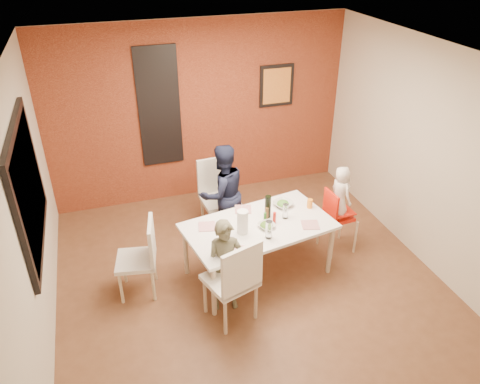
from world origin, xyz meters
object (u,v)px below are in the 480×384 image
object	(u,v)px
child_far	(223,193)
wine_bottle	(268,207)
high_chair	(336,215)
chair_near	(235,278)
chair_left	(143,254)
toddler	(341,192)
chair_far	(217,192)
paper_towel_roll	(243,222)
dining_table	(259,229)
child_near	(226,266)

from	to	relation	value
child_far	wine_bottle	bearing A→B (deg)	101.24
high_chair	chair_near	bearing A→B (deg)	112.38
chair_left	toddler	xyz separation A→B (m)	(2.51, 0.06, 0.34)
chair_far	chair_left	world-z (taller)	chair_far
chair_far	chair_near	bearing A→B (deg)	-103.23
toddler	wine_bottle	distance (m)	0.98
toddler	wine_bottle	size ratio (longest dim) A/B	2.41
chair_near	chair_far	size ratio (longest dim) A/B	1.02
high_chair	paper_towel_roll	distance (m)	1.41
chair_near	high_chair	world-z (taller)	chair_near
chair_near	toddler	world-z (taller)	toddler
dining_table	toddler	xyz separation A→B (m)	(1.14, 0.15, 0.22)
paper_towel_roll	child_near	bearing A→B (deg)	-131.65
chair_far	wine_bottle	xyz separation A→B (m)	(0.36, -1.00, 0.28)
chair_left	child_near	world-z (taller)	child_near
child_near	chair_left	bearing A→B (deg)	156.33
chair_near	child_far	distance (m)	1.60
dining_table	child_near	xyz separation A→B (m)	(-0.54, -0.43, -0.09)
dining_table	chair_far	size ratio (longest dim) A/B	1.80
chair_far	child_far	size ratio (longest dim) A/B	0.75
chair_left	dining_table	bearing A→B (deg)	96.89
high_chair	dining_table	bearing A→B (deg)	92.87
paper_towel_roll	dining_table	bearing A→B (deg)	21.42
chair_far	child_near	world-z (taller)	child_near
child_near	toddler	bearing A→B (deg)	28.36
chair_far	chair_left	size ratio (longest dim) A/B	1.08
wine_bottle	paper_towel_roll	bearing A→B (deg)	-150.64
child_near	wine_bottle	size ratio (longest dim) A/B	3.95
dining_table	chair_near	world-z (taller)	chair_near
chair_near	wine_bottle	size ratio (longest dim) A/B	3.68
chair_left	high_chair	size ratio (longest dim) A/B	1.07
chair_near	child_near	distance (m)	0.25
chair_near	wine_bottle	bearing A→B (deg)	-147.09
chair_left	paper_towel_roll	size ratio (longest dim) A/B	3.30
chair_far	chair_left	bearing A→B (deg)	-141.89
chair_far	high_chair	distance (m)	1.65
dining_table	chair_near	distance (m)	0.85
chair_left	child_far	distance (m)	1.42
high_chair	wine_bottle	bearing A→B (deg)	86.48
high_chair	child_far	xyz separation A→B (m)	(-1.31, 0.73, 0.15)
high_chair	paper_towel_roll	size ratio (longest dim) A/B	3.10
child_near	toddler	xyz separation A→B (m)	(1.68, 0.59, 0.31)
child_near	dining_table	bearing A→B (deg)	48.12
chair_far	child_far	bearing A→B (deg)	-92.23
dining_table	child_near	distance (m)	0.70
chair_left	child_far	size ratio (longest dim) A/B	0.69
paper_towel_roll	high_chair	bearing A→B (deg)	10.06
chair_left	chair_far	bearing A→B (deg)	142.58
child_far	paper_towel_roll	xyz separation A→B (m)	(-0.04, -0.97, 0.17)
child_near	wine_bottle	bearing A→B (deg)	48.08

